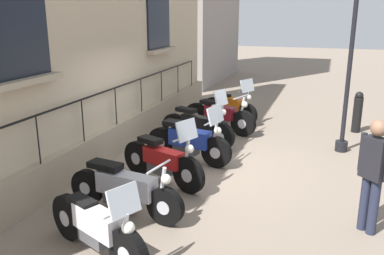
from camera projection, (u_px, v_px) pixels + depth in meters
ground_plane at (195, 163)px, 8.91m from camera, size 60.00×60.00×0.00m
building_facade at (94, 8)px, 8.72m from camera, size 0.82×12.43×6.65m
motorcycle_white at (97, 229)px, 5.42m from camera, size 1.91×0.97×1.21m
motorcycle_silver at (125, 190)px, 6.60m from camera, size 2.15×0.72×0.96m
motorcycle_red at (163, 161)px, 7.77m from camera, size 1.93×0.92×1.35m
motorcycle_blue at (189, 142)px, 8.89m from camera, size 2.03×0.80×1.31m
motorcycle_black at (198, 127)px, 10.08m from camera, size 2.04×0.86×1.42m
motorcycle_maroon at (219, 116)px, 11.14m from camera, size 2.13×0.94×1.05m
motorcycle_orange at (231, 107)px, 12.15m from camera, size 1.79×1.00×1.32m
lamppost at (353, 38)px, 8.98m from camera, size 0.40×0.40×3.98m
bollard at (358, 112)px, 11.06m from camera, size 0.24×0.24×1.11m
pedestrian_standing at (373, 170)px, 5.92m from camera, size 0.41×0.41×1.72m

